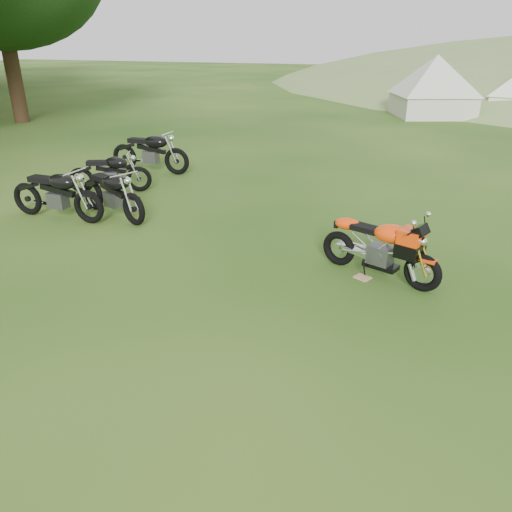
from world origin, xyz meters
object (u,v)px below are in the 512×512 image
at_px(plywood_board, 363,277).
at_px(vintage_moto_d, 150,151).
at_px(vintage_moto_b, 112,192).
at_px(sport_motorcycle, 380,243).
at_px(vintage_moto_a, 109,172).
at_px(vintage_moto_c, 56,193).
at_px(tent_left, 434,85).

bearing_deg(plywood_board, vintage_moto_d, 144.70).
height_order(plywood_board, vintage_moto_b, vintage_moto_b).
distance_m(plywood_board, vintage_moto_b, 4.94).
relative_size(sport_motorcycle, vintage_moto_a, 1.00).
bearing_deg(sport_motorcycle, vintage_moto_c, -164.04).
bearing_deg(plywood_board, vintage_moto_b, 168.20).
distance_m(vintage_moto_d, tent_left, 14.00).
height_order(sport_motorcycle, vintage_moto_a, sport_motorcycle).
bearing_deg(vintage_moto_b, sport_motorcycle, 11.95).
bearing_deg(vintage_moto_a, vintage_moto_b, -77.87).
xyz_separation_m(sport_motorcycle, plywood_board, (-0.18, -0.12, -0.51)).
relative_size(vintage_moto_a, vintage_moto_d, 0.84).
bearing_deg(vintage_moto_c, sport_motorcycle, -4.28).
bearing_deg(sport_motorcycle, vintage_moto_b, -169.79).
relative_size(vintage_moto_c, vintage_moto_d, 0.95).
height_order(plywood_board, vintage_moto_a, vintage_moto_a).
xyz_separation_m(plywood_board, vintage_moto_a, (-5.84, 2.39, 0.44)).
xyz_separation_m(vintage_moto_b, vintage_moto_c, (-0.89, -0.44, 0.02)).
distance_m(vintage_moto_b, tent_left, 16.55).
distance_m(sport_motorcycle, plywood_board, 0.55).
bearing_deg(vintage_moto_c, tent_left, 70.06).
distance_m(sport_motorcycle, vintage_moto_c, 5.89).
bearing_deg(vintage_moto_d, vintage_moto_c, -87.69).
height_order(vintage_moto_b, vintage_moto_d, vintage_moto_d).
relative_size(vintage_moto_b, tent_left, 0.64).
relative_size(sport_motorcycle, vintage_moto_c, 0.89).
distance_m(vintage_moto_a, vintage_moto_c, 1.83).
bearing_deg(plywood_board, sport_motorcycle, 32.82).
bearing_deg(vintage_moto_c, vintage_moto_a, 94.41).
relative_size(vintage_moto_b, vintage_moto_d, 0.91).
xyz_separation_m(vintage_moto_b, tent_left, (5.01, 15.76, 0.78)).
height_order(vintage_moto_a, vintage_moto_d, vintage_moto_d).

